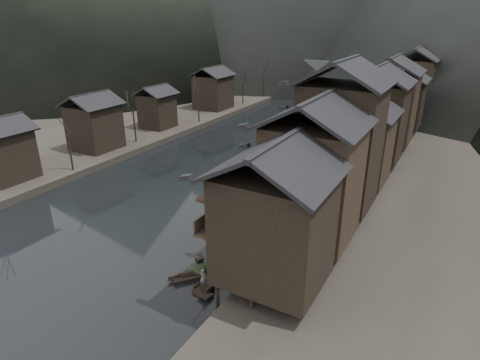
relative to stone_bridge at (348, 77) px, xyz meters
The scene contains 12 objects.
water 72.18m from the stone_bridge, 90.00° to the right, with size 300.00×300.00×0.00m, color black.
left_bank 47.64m from the stone_bridge, 137.56° to the right, with size 40.00×200.00×1.20m, color #2D2823.
stilt_houses 55.84m from the stone_bridge, 71.93° to the right, with size 9.00×67.60×16.49m.
left_houses 55.79m from the stone_bridge, 111.56° to the right, with size 8.10×53.20×8.73m.
bare_trees 49.93m from the stone_bridge, 109.92° to the right, with size 3.83×71.54×7.67m.
moored_sampans 58.21m from the stone_bridge, 77.73° to the right, with size 2.34×51.06×0.47m.
midriver_boats 31.94m from the stone_bridge, 86.17° to the right, with size 11.38×12.45×0.45m.
stone_bridge is the anchor object (origin of this frame).
hero_sampan 80.36m from the stone_bridge, 82.28° to the right, with size 4.01×4.62×0.44m.
cargo_heap 80.12m from the stone_bridge, 82.37° to the right, with size 1.15×1.51×0.69m, color black.
boatman 81.87m from the stone_bridge, 81.61° to the right, with size 0.62×0.41×1.71m, color slate.
bamboo_pole 81.82m from the stone_bridge, 81.47° to the right, with size 0.06×0.06×3.96m, color #8C7A51.
Camera 1 is at (27.03, -29.60, 19.86)m, focal length 30.00 mm.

